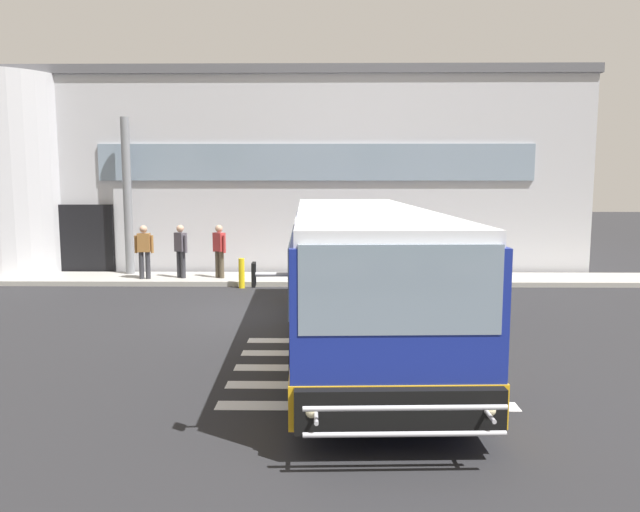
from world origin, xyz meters
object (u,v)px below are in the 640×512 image
Objects in this scene: entry_support_column at (127,196)px; passenger_at_curb_edge at (219,249)px; safety_bollard_yellow at (242,273)px; passenger_by_doorway at (181,249)px; passenger_near_column at (144,248)px; bus_main_foreground at (360,277)px.

passenger_at_curb_edge is at bearing -14.84° from entry_support_column.
entry_support_column is at bearing 155.46° from safety_bollard_yellow.
passenger_near_column is at bearing -170.76° from passenger_by_doorway.
entry_support_column is 3.03× the size of passenger_near_column.
passenger_at_curb_edge is at bearing 119.82° from bus_main_foreground.
safety_bollard_yellow is (3.14, -0.78, -0.66)m from passenger_near_column.
safety_bollard_yellow is (0.83, -0.98, -0.63)m from passenger_at_curb_edge.
entry_support_column is at bearing 128.11° from passenger_near_column.
bus_main_foreground reaches higher than passenger_near_column.
bus_main_foreground is 8.19m from passenger_at_curb_edge.
passenger_by_doorway is at bearing 9.24° from passenger_near_column.
passenger_near_column is 2.32m from passenger_at_curb_edge.
passenger_at_curb_edge is 1.43m from safety_bollard_yellow.
entry_support_column reaches higher than passenger_at_curb_edge.
safety_bollard_yellow is at bearing -25.13° from passenger_by_doorway.
entry_support_column is 5.64× the size of safety_bollard_yellow.
bus_main_foreground reaches higher than passenger_at_curb_edge.
passenger_by_doorway is at bearing 126.72° from bus_main_foreground.
bus_main_foreground is 6.99m from safety_bollard_yellow.
bus_main_foreground is at bearing -53.28° from passenger_by_doorway.
entry_support_column is 2.62m from passenger_by_doorway.
entry_support_column is 0.46× the size of bus_main_foreground.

